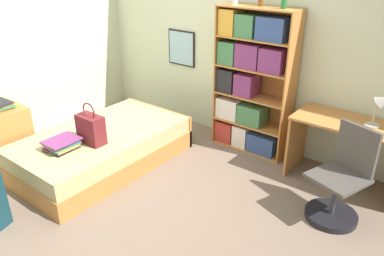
# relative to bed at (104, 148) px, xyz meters

# --- Properties ---
(ground_plane) EXTENTS (14.00, 14.00, 0.00)m
(ground_plane) POSITION_rel_bed_xyz_m (0.65, -0.02, -0.21)
(ground_plane) COLOR #756051
(wall_back) EXTENTS (10.00, 0.09, 2.60)m
(wall_back) POSITION_rel_bed_xyz_m (0.65, 1.67, 1.09)
(wall_back) COLOR beige
(wall_back) RESTS_ON ground_plane
(wall_left) EXTENTS (0.06, 10.00, 2.60)m
(wall_left) POSITION_rel_bed_xyz_m (-1.47, -0.02, 1.09)
(wall_left) COLOR beige
(wall_left) RESTS_ON ground_plane
(bed) EXTENTS (1.14, 2.01, 0.42)m
(bed) POSITION_rel_bed_xyz_m (0.00, 0.00, 0.00)
(bed) COLOR #B77538
(bed) RESTS_ON ground_plane
(handbag) EXTENTS (0.32, 0.17, 0.47)m
(handbag) POSITION_rel_bed_xyz_m (0.14, -0.25, 0.38)
(handbag) COLOR maroon
(handbag) RESTS_ON bed
(book_stack_on_bed) EXTENTS (0.30, 0.35, 0.11)m
(book_stack_on_bed) POSITION_rel_bed_xyz_m (0.01, -0.55, 0.27)
(book_stack_on_bed) COLOR #232328
(book_stack_on_bed) RESTS_ON bed
(dresser) EXTENTS (0.50, 0.59, 0.72)m
(dresser) POSITION_rel_bed_xyz_m (-0.89, -0.77, 0.15)
(dresser) COLOR #B77538
(dresser) RESTS_ON ground_plane
(bookcase) EXTENTS (0.97, 0.35, 1.78)m
(bookcase) POSITION_rel_bed_xyz_m (1.11, 1.43, 0.68)
(bookcase) COLOR #B77538
(bookcase) RESTS_ON ground_plane
(bottle_clear) EXTENTS (0.06, 0.06, 0.22)m
(bottle_clear) POSITION_rel_bed_xyz_m (1.48, 1.42, 1.66)
(bottle_clear) COLOR #1E6B2D
(bottle_clear) RESTS_ON bookcase
(desk) EXTENTS (1.16, 0.57, 0.74)m
(desk) POSITION_rel_bed_xyz_m (2.41, 1.33, 0.30)
(desk) COLOR #B77538
(desk) RESTS_ON ground_plane
(desk_lamp) EXTENTS (0.20, 0.15, 0.37)m
(desk_lamp) POSITION_rel_bed_xyz_m (2.63, 1.36, 0.77)
(desk_lamp) COLOR #ADA89E
(desk_lamp) RESTS_ON desk
(desk_chair) EXTENTS (0.57, 0.57, 0.93)m
(desk_chair) POSITION_rel_bed_xyz_m (2.55, 0.70, 0.09)
(desk_chair) COLOR black
(desk_chair) RESTS_ON ground_plane
(waste_bin) EXTENTS (0.21, 0.21, 0.24)m
(waste_bin) POSITION_rel_bed_xyz_m (2.46, 1.27, -0.09)
(waste_bin) COLOR #99C1B2
(waste_bin) RESTS_ON ground_plane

